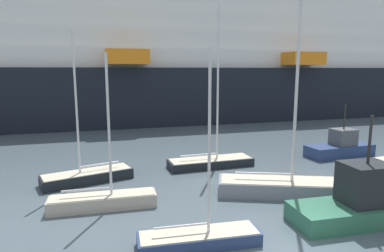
{
  "coord_description": "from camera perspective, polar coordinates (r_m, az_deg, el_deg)",
  "views": [
    {
      "loc": [
        -6.18,
        -9.37,
        6.4
      ],
      "look_at": [
        0.0,
        17.5,
        1.75
      ],
      "focal_mm": 31.41,
      "sensor_mm": 36.0,
      "label": 1
    }
  ],
  "objects": [
    {
      "name": "sailboat_0",
      "position": [
        18.15,
        14.97,
        -9.58
      ],
      "size": [
        6.66,
        3.74,
        11.18
      ],
      "rotation": [
        0.0,
        0.0,
        -0.32
      ],
      "color": "gray",
      "rests_on": "ground_plane"
    },
    {
      "name": "sailboat_1",
      "position": [
        12.97,
        1.23,
        -18.22
      ],
      "size": [
        4.52,
        1.29,
        7.15
      ],
      "rotation": [
        0.0,
        0.0,
        -0.01
      ],
      "color": "navy",
      "rests_on": "ground_plane"
    },
    {
      "name": "sailboat_3",
      "position": [
        16.55,
        -14.84,
        -11.96
      ],
      "size": [
        4.92,
        1.2,
        7.15
      ],
      "rotation": [
        0.0,
        0.0,
        0.01
      ],
      "color": "#BCB29E",
      "rests_on": "ground_plane"
    },
    {
      "name": "sailboat_4",
      "position": [
        22.48,
        3.2,
        -5.78
      ],
      "size": [
        5.76,
        2.15,
        10.44
      ],
      "rotation": [
        0.0,
        0.0,
        0.08
      ],
      "color": "black",
      "rests_on": "ground_plane"
    },
    {
      "name": "sailboat_5",
      "position": [
        20.39,
        -17.34,
        -7.94
      ],
      "size": [
        5.25,
        3.05,
        8.51
      ],
      "rotation": [
        0.0,
        0.0,
        3.47
      ],
      "color": "black",
      "rests_on": "ground_plane"
    },
    {
      "name": "fishing_boat_0",
      "position": [
        27.4,
        23.88,
        -3.3
      ],
      "size": [
        5.39,
        2.38,
        3.87
      ],
      "rotation": [
        0.0,
        0.0,
        0.12
      ],
      "color": "navy",
      "rests_on": "ground_plane"
    },
    {
      "name": "fishing_boat_2",
      "position": [
        16.22,
        26.71,
        -11.46
      ],
      "size": [
        5.8,
        2.11,
        4.56
      ],
      "rotation": [
        0.0,
        0.0,
        0.01
      ],
      "color": "#2D6B51",
      "rests_on": "ground_plane"
    },
    {
      "name": "cruise_ship",
      "position": [
        46.87,
        0.9,
        10.97
      ],
      "size": [
        120.85,
        23.88,
        23.42
      ],
      "rotation": [
        0.0,
        0.0,
        0.05
      ],
      "color": "black",
      "rests_on": "ground_plane"
    }
  ]
}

